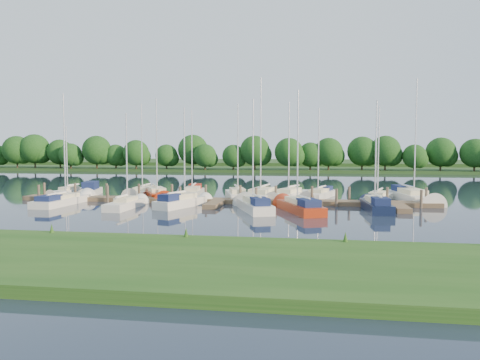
# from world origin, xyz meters

# --- Properties ---
(ground) EXTENTS (260.00, 260.00, 0.00)m
(ground) POSITION_xyz_m (0.00, 0.00, 0.00)
(ground) COLOR #182431
(ground) RESTS_ON ground
(near_bank) EXTENTS (90.00, 10.00, 0.50)m
(near_bank) POSITION_xyz_m (0.00, -16.00, 0.25)
(near_bank) COLOR #1C4714
(near_bank) RESTS_ON ground
(dock) EXTENTS (40.00, 6.00, 0.40)m
(dock) POSITION_xyz_m (0.00, 7.31, 0.20)
(dock) COLOR brown
(dock) RESTS_ON ground
(mooring_pilings) EXTENTS (38.24, 2.84, 2.00)m
(mooring_pilings) POSITION_xyz_m (0.00, 8.43, 0.60)
(mooring_pilings) COLOR #473D33
(mooring_pilings) RESTS_ON ground
(far_shore) EXTENTS (180.00, 30.00, 0.60)m
(far_shore) POSITION_xyz_m (0.00, 75.00, 0.30)
(far_shore) COLOR #1E3C17
(far_shore) RESTS_ON ground
(distant_hill) EXTENTS (220.00, 40.00, 1.40)m
(distant_hill) POSITION_xyz_m (0.00, 100.00, 0.70)
(distant_hill) COLOR #2F5425
(distant_hill) RESTS_ON ground
(treeline) EXTENTS (145.36, 10.15, 8.18)m
(treeline) POSITION_xyz_m (-0.74, 62.11, 4.11)
(treeline) COLOR #38281C
(treeline) RESTS_ON ground
(sailboat_n_0) EXTENTS (2.00, 6.14, 7.88)m
(sailboat_n_0) POSITION_xyz_m (-18.00, 12.44, 0.27)
(sailboat_n_0) COLOR silver
(sailboat_n_0) RESTS_ON ground
(motorboat) EXTENTS (2.93, 5.96, 1.90)m
(motorboat) POSITION_xyz_m (-15.55, 12.58, 0.38)
(motorboat) COLOR silver
(motorboat) RESTS_ON ground
(sailboat_n_2) EXTENTS (2.25, 8.27, 10.37)m
(sailboat_n_2) POSITION_xyz_m (-9.90, 13.76, 0.26)
(sailboat_n_2) COLOR silver
(sailboat_n_2) RESTS_ON ground
(sailboat_n_3) EXTENTS (5.28, 8.11, 10.71)m
(sailboat_n_3) POSITION_xyz_m (-7.48, 11.36, 0.27)
(sailboat_n_3) COLOR maroon
(sailboat_n_3) RESTS_ON ground
(sailboat_n_4) EXTENTS (2.48, 7.44, 9.56)m
(sailboat_n_4) POSITION_xyz_m (-3.93, 12.64, 0.33)
(sailboat_n_4) COLOR silver
(sailboat_n_4) RESTS_ON ground
(sailboat_n_5) EXTENTS (3.55, 7.78, 10.02)m
(sailboat_n_5) POSITION_xyz_m (1.21, 10.73, 0.28)
(sailboat_n_5) COLOR silver
(sailboat_n_5) RESTS_ON ground
(sailboat_n_6) EXTENTS (3.66, 9.97, 12.51)m
(sailboat_n_6) POSITION_xyz_m (3.64, 10.58, 0.28)
(sailboat_n_6) COLOR silver
(sailboat_n_6) RESTS_ON ground
(sailboat_n_7) EXTENTS (4.11, 7.95, 10.25)m
(sailboat_n_7) POSITION_xyz_m (6.36, 12.17, 0.28)
(sailboat_n_7) COLOR silver
(sailboat_n_7) RESTS_ON ground
(sailboat_n_8) EXTENTS (3.69, 7.61, 9.64)m
(sailboat_n_8) POSITION_xyz_m (9.36, 13.83, 0.31)
(sailboat_n_8) COLOR silver
(sailboat_n_8) RESTS_ON ground
(sailboat_n_9) EXTENTS (3.59, 7.49, 9.54)m
(sailboat_n_9) POSITION_xyz_m (14.94, 10.99, 0.27)
(sailboat_n_9) COLOR silver
(sailboat_n_9) RESTS_ON ground
(sailboat_n_10) EXTENTS (3.63, 9.84, 12.35)m
(sailboat_n_10) POSITION_xyz_m (18.37, 12.34, 0.33)
(sailboat_n_10) COLOR silver
(sailboat_n_10) RESTS_ON ground
(sailboat_s_0) EXTENTS (2.19, 8.43, 10.61)m
(sailboat_s_0) POSITION_xyz_m (-14.13, 4.51, 0.31)
(sailboat_s_0) COLOR silver
(sailboat_s_0) RESTS_ON ground
(sailboat_s_1) EXTENTS (1.64, 6.64, 8.58)m
(sailboat_s_1) POSITION_xyz_m (-7.33, 2.92, 0.27)
(sailboat_s_1) COLOR silver
(sailboat_s_1) RESTS_ON ground
(sailboat_s_2) EXTENTS (3.58, 7.02, 9.24)m
(sailboat_s_2) POSITION_xyz_m (-2.78, 4.52, 0.34)
(sailboat_s_2) COLOR silver
(sailboat_s_2) RESTS_ON ground
(sailboat_s_3) EXTENTS (3.89, 7.42, 9.73)m
(sailboat_s_3) POSITION_xyz_m (3.91, 2.81, 0.34)
(sailboat_s_3) COLOR silver
(sailboat_s_3) RESTS_ON ground
(sailboat_s_4) EXTENTS (4.31, 8.01, 10.39)m
(sailboat_s_4) POSITION_xyz_m (7.61, 2.98, 0.33)
(sailboat_s_4) COLOR maroon
(sailboat_s_4) RESTS_ON ground
(sailboat_s_5) EXTENTS (2.12, 7.43, 9.63)m
(sailboat_s_5) POSITION_xyz_m (13.95, 4.73, 0.34)
(sailboat_s_5) COLOR black
(sailboat_s_5) RESTS_ON ground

